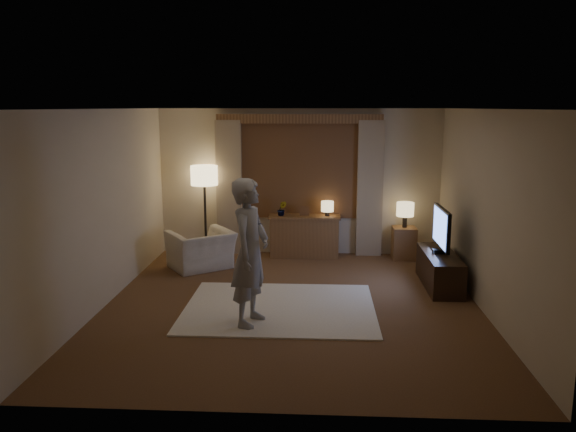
# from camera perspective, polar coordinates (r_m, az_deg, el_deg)

# --- Properties ---
(room) EXTENTS (5.04, 5.54, 2.64)m
(room) POSITION_cam_1_polar(r_m,az_deg,el_deg) (7.82, 0.58, 1.53)
(room) COLOR brown
(room) RESTS_ON ground
(rug) EXTENTS (2.50, 2.00, 0.02)m
(rug) POSITION_cam_1_polar(r_m,az_deg,el_deg) (7.53, -0.85, -9.30)
(rug) COLOR white
(rug) RESTS_ON floor
(sideboard) EXTENTS (1.20, 0.40, 0.70)m
(sideboard) POSITION_cam_1_polar(r_m,az_deg,el_deg) (9.97, 1.68, -2.16)
(sideboard) COLOR brown
(sideboard) RESTS_ON floor
(picture_frame) EXTENTS (0.16, 0.02, 0.20)m
(picture_frame) POSITION_cam_1_polar(r_m,az_deg,el_deg) (9.87, 1.69, 0.38)
(picture_frame) COLOR brown
(picture_frame) RESTS_ON sideboard
(plant) EXTENTS (0.17, 0.13, 0.30)m
(plant) POSITION_cam_1_polar(r_m,az_deg,el_deg) (9.88, -0.62, 0.69)
(plant) COLOR #999999
(plant) RESTS_ON sideboard
(table_lamp_sideboard) EXTENTS (0.22, 0.22, 0.30)m
(table_lamp_sideboard) POSITION_cam_1_polar(r_m,az_deg,el_deg) (9.85, 4.02, 0.92)
(table_lamp_sideboard) COLOR black
(table_lamp_sideboard) RESTS_ON sideboard
(floor_lamp) EXTENTS (0.47, 0.47, 1.61)m
(floor_lamp) POSITION_cam_1_polar(r_m,az_deg,el_deg) (9.99, -8.50, 3.60)
(floor_lamp) COLOR black
(floor_lamp) RESTS_ON floor
(armchair) EXTENTS (1.27, 1.24, 0.62)m
(armchair) POSITION_cam_1_polar(r_m,az_deg,el_deg) (9.35, -8.83, -3.42)
(armchair) COLOR beige
(armchair) RESTS_ON floor
(side_table) EXTENTS (0.40, 0.40, 0.56)m
(side_table) POSITION_cam_1_polar(r_m,az_deg,el_deg) (10.05, 11.69, -2.70)
(side_table) COLOR brown
(side_table) RESTS_ON floor
(table_lamp_side) EXTENTS (0.30, 0.30, 0.44)m
(table_lamp_side) POSITION_cam_1_polar(r_m,az_deg,el_deg) (9.92, 11.82, 0.60)
(table_lamp_side) COLOR black
(table_lamp_side) RESTS_ON side_table
(tv_stand) EXTENTS (0.45, 1.40, 0.50)m
(tv_stand) POSITION_cam_1_polar(r_m,az_deg,el_deg) (8.65, 15.14, -5.30)
(tv_stand) COLOR black
(tv_stand) RESTS_ON floor
(tv) EXTENTS (0.23, 0.94, 0.68)m
(tv) POSITION_cam_1_polar(r_m,az_deg,el_deg) (8.50, 15.33, -1.25)
(tv) COLOR black
(tv) RESTS_ON tv_stand
(person) EXTENTS (0.59, 0.74, 1.79)m
(person) POSITION_cam_1_polar(r_m,az_deg,el_deg) (6.75, -3.87, -3.68)
(person) COLOR #A39D96
(person) RESTS_ON rug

